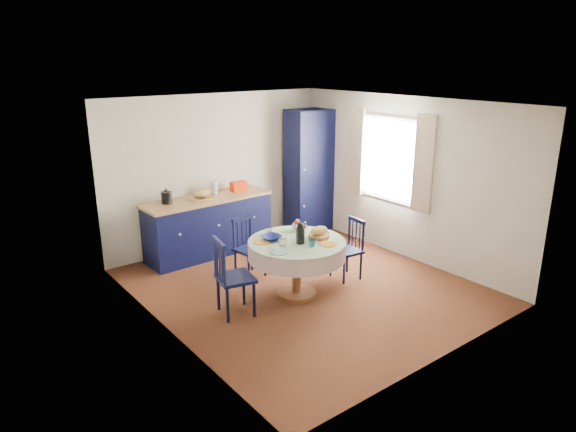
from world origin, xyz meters
The scene contains 17 objects.
floor centered at (0.00, 0.00, 0.00)m, with size 4.50×4.50×0.00m, color black.
ceiling centered at (0.00, 0.00, 2.50)m, with size 4.50×4.50×0.00m, color white.
wall_back centered at (0.00, 2.25, 1.25)m, with size 4.00×0.02×2.50m, color silver.
wall_left centered at (-2.00, 0.00, 1.25)m, with size 0.02×4.50×2.50m, color silver.
wall_right centered at (2.00, 0.00, 1.25)m, with size 0.02×4.50×2.50m, color silver.
window centered at (1.95, 0.30, 1.52)m, with size 0.10×1.74×1.45m.
kitchen_counter centered at (-0.41, 1.90, 0.48)m, with size 2.11×0.71×1.17m.
pantry_cabinet centered at (1.66, 1.88, 1.09)m, with size 0.80×0.60×2.18m.
dining_table centered at (-0.24, -0.15, 0.65)m, with size 1.27×1.27×1.05m.
chair_left centered at (-1.20, -0.08, 0.50)m, with size 0.51×0.52×0.99m.
chair_far centered at (-0.39, 0.79, 0.44)m, with size 0.43×0.41×0.86m.
chair_right centered at (0.70, -0.15, 0.44)m, with size 0.41×0.43×0.87m.
mug_a centered at (-0.50, -0.18, 0.81)m, with size 0.11×0.11×0.09m, color silver.
mug_b centered at (-0.23, -0.42, 0.82)m, with size 0.10×0.10×0.09m, color #2B5A68.
mug_c centered at (0.08, 0.15, 0.81)m, with size 0.12×0.12×0.09m, color black.
mug_d centered at (-0.40, 0.25, 0.81)m, with size 0.09×0.09×0.09m, color silver.
cobalt_bowl centered at (-0.49, 0.09, 0.80)m, with size 0.25×0.25×0.06m, color navy.
Camera 1 is at (-4.16, -5.01, 3.06)m, focal length 32.00 mm.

